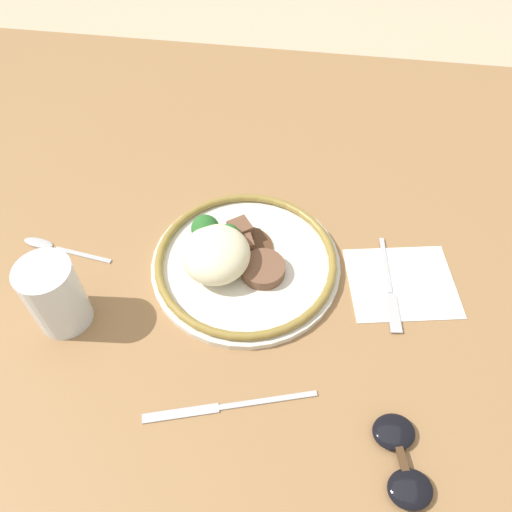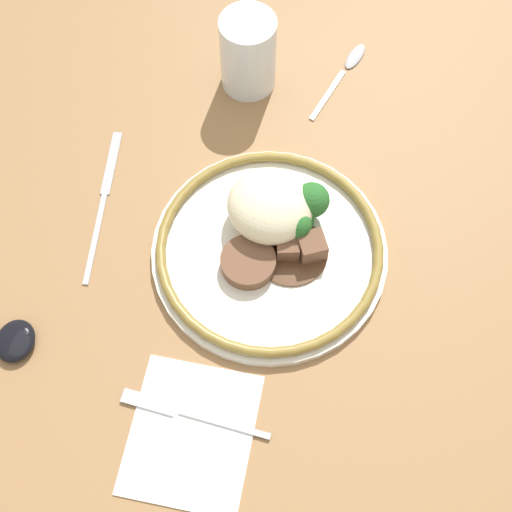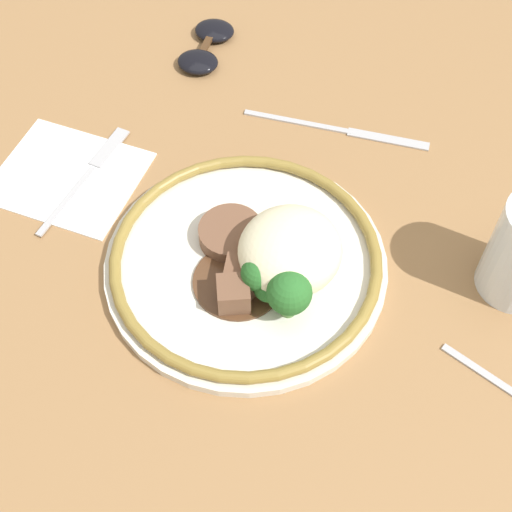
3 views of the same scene
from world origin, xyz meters
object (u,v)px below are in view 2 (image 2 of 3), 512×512
at_px(spoon, 349,66).
at_px(fork, 181,411).
at_px(knife, 104,199).
at_px(plate, 272,236).
at_px(juice_glass, 248,56).

bearing_deg(spoon, fork, -173.63).
relative_size(fork, knife, 0.80).
bearing_deg(plate, knife, 95.66).
xyz_separation_m(juice_glass, spoon, (0.08, -0.12, -0.05)).
bearing_deg(plate, fork, 176.03).
bearing_deg(plate, spoon, 0.61).
distance_m(plate, fork, 0.23).
bearing_deg(juice_glass, spoon, -57.69).
height_order(plate, knife, plate).
xyz_separation_m(plate, spoon, (0.30, 0.00, -0.02)).
bearing_deg(spoon, juice_glass, 130.07).
height_order(fork, spoon, same).
bearing_deg(fork, juice_glass, -83.21).
bearing_deg(spoon, knife, 153.59).
height_order(juice_glass, fork, juice_glass).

